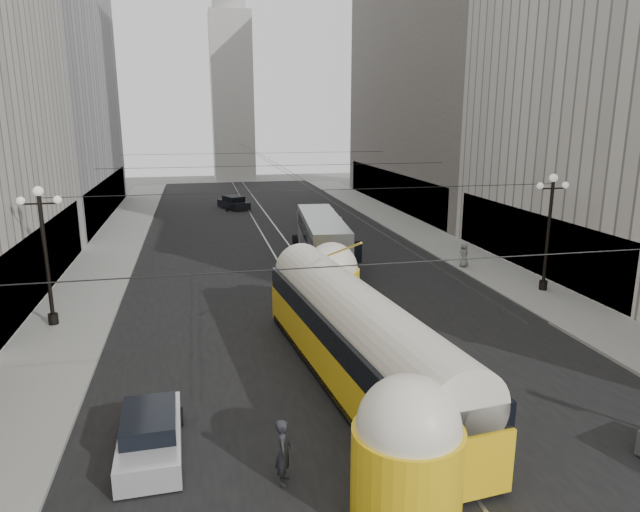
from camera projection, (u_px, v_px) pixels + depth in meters
name	position (u px, v px, depth m)	size (l,w,h in m)	color
road	(279.00, 246.00, 42.69)	(20.00, 85.00, 0.02)	black
sidewalk_left	(117.00, 242.00, 43.52)	(4.00, 72.00, 0.15)	gray
sidewalk_right	(413.00, 229.00, 48.46)	(4.00, 72.00, 0.15)	gray
rail_left	(269.00, 246.00, 42.53)	(0.12, 85.00, 0.04)	gray
rail_right	(289.00, 245.00, 42.84)	(0.12, 85.00, 0.04)	gray
building_left_far	(24.00, 59.00, 49.83)	(12.60, 28.60, 28.60)	#999999
building_right_far	(450.00, 46.00, 57.57)	(12.60, 32.60, 32.60)	#514C47
distant_tower	(231.00, 77.00, 84.13)	(6.00, 6.00, 31.36)	#B2AFA8
lamppost_left_mid	(45.00, 248.00, 25.44)	(1.86, 0.44, 6.37)	black
lamppost_right_mid	(549.00, 226.00, 30.63)	(1.86, 0.44, 6.37)	black
catenary	(281.00, 168.00, 40.34)	(25.00, 72.00, 0.23)	black
streetcar	(357.00, 337.00, 20.38)	(4.23, 16.92, 3.73)	yellow
city_bus	(322.00, 236.00, 38.31)	(3.50, 11.62, 2.90)	#A0A4A6
sedan_silver	(150.00, 435.00, 16.39)	(1.82, 4.19, 1.31)	silver
sedan_white_far	(319.00, 217.00, 50.72)	(3.19, 5.31, 1.57)	silver
sedan_dark_far	(234.00, 203.00, 59.38)	(3.28, 4.56, 1.33)	black
pedestrian_crossing_a	(284.00, 451.00, 15.00)	(0.67, 0.44, 1.84)	#212227
pedestrian_sidewalk_right	(464.00, 255.00, 36.03)	(0.77, 0.47, 1.57)	slate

